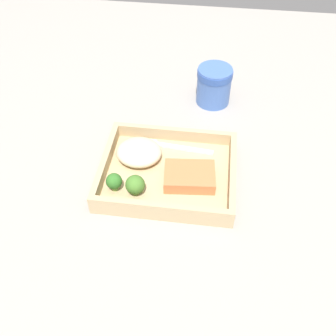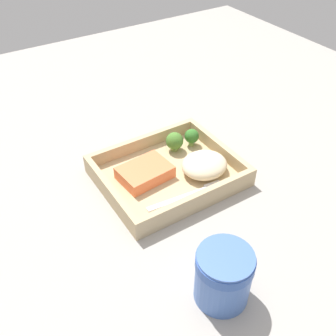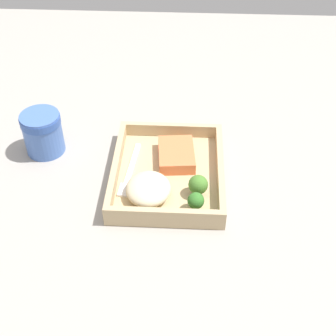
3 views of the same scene
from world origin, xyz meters
The scene contains 9 objects.
ground_plane centered at (0.00, 0.00, -1.00)cm, with size 160.00×160.00×2.00cm, color #9D9790.
takeout_tray centered at (0.00, 0.00, 0.60)cm, with size 26.53×21.90×1.20cm, color tan.
tray_rim centered at (0.00, 0.00, 2.64)cm, with size 26.53×21.90×2.88cm.
salmon_fillet centered at (-4.41, 1.49, 2.47)cm, with size 9.82×7.19×2.53cm, color #F47545.
mashed_potatoes centered at (6.41, -3.36, 3.03)cm, with size 9.32×8.48×3.66cm, color beige.
broccoli_floret_1 centered at (5.41, 5.95, 3.53)cm, with size 3.74×3.74×4.29cm.
broccoli_floret_2 centered at (9.56, 5.54, 3.45)cm, with size 3.11×3.11×3.91cm.
fork centered at (0.27, -7.64, 1.42)cm, with size 15.89×3.17×0.44cm.
paper_cup centered at (-7.55, -26.64, 5.12)cm, with size 8.33×8.33×9.16cm.
Camera 2 is at (-31.97, -50.55, 52.11)cm, focal length 42.00 mm.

